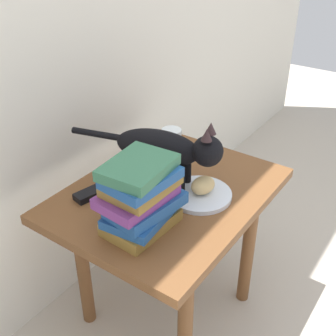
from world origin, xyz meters
TOP-DOWN VIEW (x-y plane):
  - ground_plane at (0.00, 0.00)m, footprint 6.00×6.00m
  - side_table at (0.00, 0.00)m, footprint 0.68×0.53m
  - plate at (0.03, -0.10)m, footprint 0.19×0.19m
  - bread_roll at (0.03, -0.10)m, footprint 0.09×0.07m
  - cat at (0.02, 0.01)m, footprint 0.17×0.47m
  - book_stack at (-0.19, -0.05)m, footprint 0.23×0.16m
  - candle_jar at (0.21, 0.13)m, footprint 0.07×0.07m
  - tv_remote at (-0.13, 0.16)m, footprint 0.16×0.08m

SIDE VIEW (x-z plane):
  - ground_plane at x=0.00m, z-range 0.00..0.00m
  - side_table at x=0.00m, z-range 0.18..0.69m
  - plate at x=0.03m, z-range 0.52..0.53m
  - tv_remote at x=-0.13m, z-range 0.52..0.54m
  - candle_jar at x=0.21m, z-range 0.51..0.60m
  - bread_roll at x=0.03m, z-range 0.53..0.58m
  - book_stack at x=-0.19m, z-range 0.51..0.73m
  - cat at x=0.02m, z-range 0.53..0.76m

